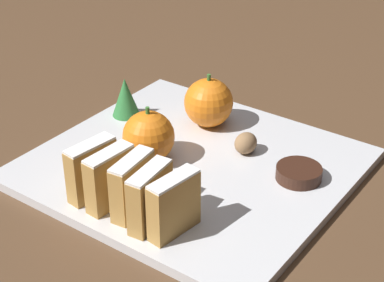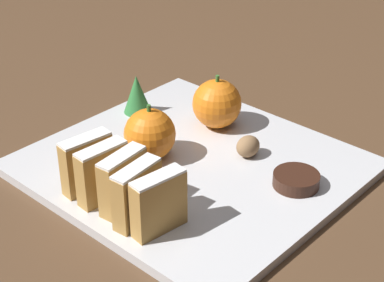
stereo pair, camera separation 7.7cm
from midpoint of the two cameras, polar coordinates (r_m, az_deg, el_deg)
The scene contains 12 objects.
ground_plane at distance 0.79m, azimuth 2.78°, elevation -2.70°, with size 6.00×6.00×0.00m, color #513823.
serving_platter at distance 0.79m, azimuth 2.80°, elevation -2.34°, with size 0.34×0.36×0.01m.
stollen_slice_front at distance 0.66m, azimuth 0.39°, elevation -5.68°, with size 0.06×0.03×0.07m.
stollen_slice_second at distance 0.67m, azimuth -1.62°, elevation -4.84°, with size 0.06×0.03×0.07m.
stollen_slice_third at distance 0.69m, azimuth -3.01°, elevation -3.72°, with size 0.06×0.03×0.07m.
stollen_slice_fourth at distance 0.71m, azimuth -4.88°, elevation -2.97°, with size 0.06×0.02×0.07m.
stollen_slice_fifth at distance 0.72m, azimuth -6.34°, elevation -2.08°, with size 0.06×0.03×0.07m.
orange_near at distance 0.78m, azimuth -0.96°, elevation 0.53°, with size 0.06×0.06×0.07m.
orange_far at distance 0.85m, azimuth 4.82°, elevation 3.26°, with size 0.07×0.07×0.07m.
walnut at distance 0.80m, azimuth 7.76°, elevation -0.55°, with size 0.03×0.03×0.03m.
chocolate_cookie at distance 0.76m, azimuth 12.16°, elevation -3.49°, with size 0.05×0.05×0.02m.
evergreen_sprig at distance 0.89m, azimuth -2.47°, elevation 4.14°, with size 0.04×0.04×0.06m.
Camera 2 is at (-0.49, -0.45, 0.43)m, focal length 60.00 mm.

